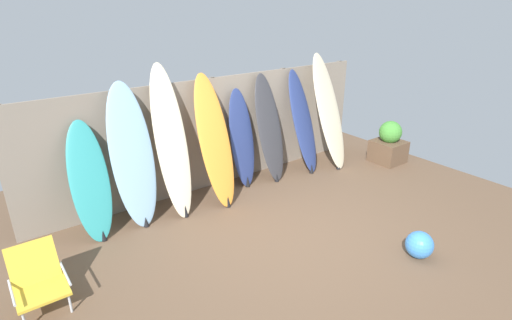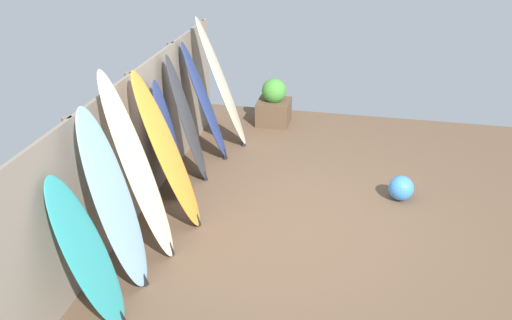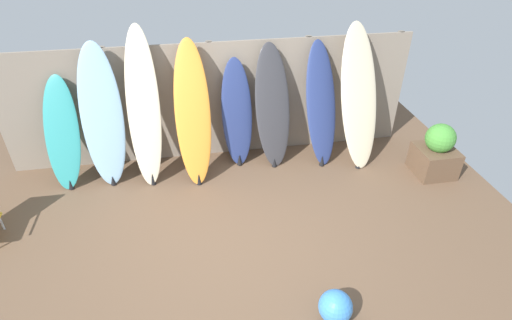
% 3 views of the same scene
% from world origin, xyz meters
% --- Properties ---
extents(ground, '(7.68, 7.68, 0.00)m').
position_xyz_m(ground, '(0.00, 0.00, 0.00)').
color(ground, brown).
extents(fence_back, '(6.08, 0.11, 1.80)m').
position_xyz_m(fence_back, '(-0.00, 2.01, 0.90)').
color(fence_back, gray).
rests_on(fence_back, ground).
extents(surfboard_teal_0, '(0.56, 0.68, 1.52)m').
position_xyz_m(surfboard_teal_0, '(-2.11, 1.63, 0.74)').
color(surfboard_teal_0, teal).
rests_on(surfboard_teal_0, ground).
extents(surfboard_skyblue_1, '(0.61, 0.59, 1.96)m').
position_xyz_m(surfboard_skyblue_1, '(-1.53, 1.60, 0.97)').
color(surfboard_skyblue_1, '#8CB7D6').
rests_on(surfboard_skyblue_1, ground).
extents(surfboard_cream_2, '(0.51, 0.75, 2.14)m').
position_xyz_m(surfboard_cream_2, '(-0.97, 1.58, 1.05)').
color(surfboard_cream_2, beige).
rests_on(surfboard_cream_2, ground).
extents(surfboard_orange_3, '(0.52, 0.79, 1.94)m').
position_xyz_m(surfboard_orange_3, '(-0.31, 1.50, 0.96)').
color(surfboard_orange_3, orange).
rests_on(surfboard_orange_3, ground).
extents(surfboard_navy_4, '(0.47, 0.38, 1.62)m').
position_xyz_m(surfboard_navy_4, '(0.33, 1.71, 0.79)').
color(surfboard_navy_4, navy).
rests_on(surfboard_navy_4, ground).
extents(surfboard_charcoal_5, '(0.59, 0.59, 1.81)m').
position_xyz_m(surfboard_charcoal_5, '(0.85, 1.65, 0.89)').
color(surfboard_charcoal_5, '#38383D').
rests_on(surfboard_charcoal_5, ground).
extents(surfboard_navy_6, '(0.55, 0.73, 1.80)m').
position_xyz_m(surfboard_navy_6, '(1.58, 1.61, 0.89)').
color(surfboard_navy_6, navy).
rests_on(surfboard_navy_6, ground).
extents(surfboard_cream_7, '(0.67, 0.85, 2.05)m').
position_xyz_m(surfboard_cream_7, '(2.11, 1.50, 1.02)').
color(surfboard_cream_7, beige).
rests_on(surfboard_cream_7, ground).
extents(beach_chair, '(0.50, 0.57, 0.64)m').
position_xyz_m(beach_chair, '(-2.98, 0.57, 0.32)').
color(beach_chair, silver).
rests_on(beach_chair, ground).
extents(planter_box, '(0.55, 0.55, 0.81)m').
position_xyz_m(planter_box, '(3.15, 0.87, 0.35)').
color(planter_box, brown).
rests_on(planter_box, ground).
extents(beach_ball, '(0.33, 0.33, 0.33)m').
position_xyz_m(beach_ball, '(0.87, -1.27, 0.17)').
color(beach_ball, '#3F8CE5').
rests_on(beach_ball, ground).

